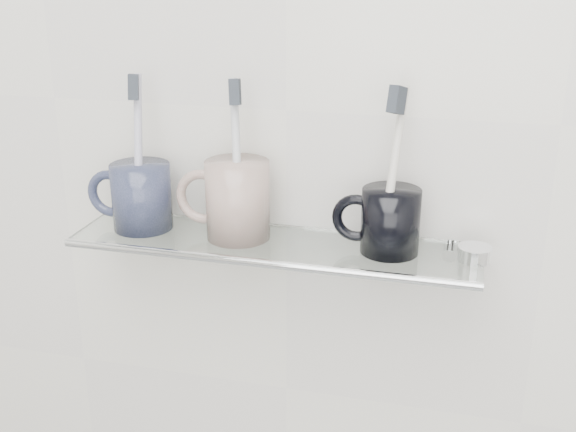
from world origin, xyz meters
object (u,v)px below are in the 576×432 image
(mug_center, at_px, (238,200))
(mug_right, at_px, (390,221))
(mug_left, at_px, (142,196))
(shelf_glass, at_px, (273,245))

(mug_center, bearing_deg, mug_right, 17.40)
(mug_center, bearing_deg, mug_left, -162.60)
(shelf_glass, xyz_separation_m, mug_left, (-0.17, 0.00, 0.05))
(shelf_glass, relative_size, mug_center, 5.14)
(shelf_glass, height_order, mug_center, mug_center)
(mug_left, height_order, mug_right, mug_left)
(mug_left, relative_size, mug_center, 0.87)
(mug_center, bearing_deg, shelf_glass, 11.23)
(shelf_glass, distance_m, mug_center, 0.07)
(shelf_glass, relative_size, mug_left, 5.93)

